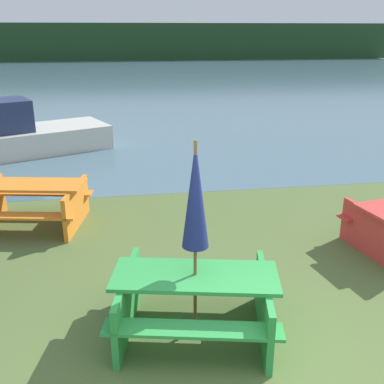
# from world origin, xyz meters

# --- Properties ---
(water) EXTENTS (60.00, 50.00, 0.00)m
(water) POSITION_xyz_m (0.00, 30.67, -0.00)
(water) COLOR slate
(water) RESTS_ON ground_plane
(far_treeline) EXTENTS (80.00, 1.60, 4.00)m
(far_treeline) POSITION_xyz_m (0.00, 50.67, 2.00)
(far_treeline) COLOR #1E3D1E
(far_treeline) RESTS_ON water
(picnic_table_green) EXTENTS (2.05, 1.72, 0.74)m
(picnic_table_green) POSITION_xyz_m (-0.45, 1.07, 0.45)
(picnic_table_green) COLOR green
(picnic_table_green) RESTS_ON ground_plane
(picnic_table_orange) EXTENTS (2.09, 1.70, 0.77)m
(picnic_table_orange) POSITION_xyz_m (-2.80, 4.43, 0.46)
(picnic_table_orange) COLOR orange
(picnic_table_orange) RESTS_ON ground_plane
(umbrella_navy) EXTENTS (0.28, 0.28, 2.23)m
(umbrella_navy) POSITION_xyz_m (-0.45, 1.07, 1.64)
(umbrella_navy) COLOR brown
(umbrella_navy) RESTS_ON ground_plane
(boat) EXTENTS (4.84, 3.47, 1.50)m
(boat) POSITION_xyz_m (-4.09, 9.55, 0.54)
(boat) COLOR beige
(boat) RESTS_ON water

